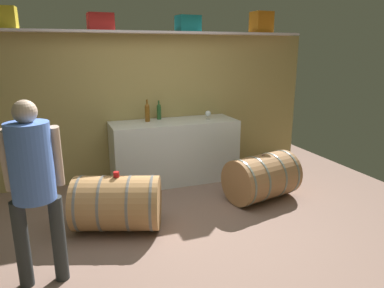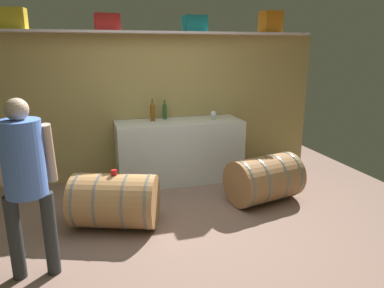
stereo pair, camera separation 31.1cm
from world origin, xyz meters
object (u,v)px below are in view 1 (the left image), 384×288
toolcase_orange (261,22)px  wine_bottle_green (159,111)px  wine_glass (208,114)px  tasting_cup (116,174)px  toolcase_teal (188,24)px  winemaker_pouring (33,176)px  wine_bottle_amber (147,112)px  wine_barrel_near (117,203)px  toolcase_yellow (0,17)px  work_cabinet (175,151)px  toolcase_red (101,22)px  wine_barrel_far (262,177)px

toolcase_orange → wine_bottle_green: bearing=-180.0°
wine_glass → tasting_cup: size_ratio=2.07×
toolcase_teal → winemaker_pouring: bearing=-138.2°
wine_bottle_amber → wine_barrel_near: wine_bottle_amber is taller
toolcase_orange → wine_barrel_near: size_ratio=0.30×
toolcase_yellow → toolcase_orange: (3.68, 0.00, 0.03)m
work_cabinet → wine_glass: size_ratio=13.84×
wine_bottle_amber → wine_bottle_green: bearing=26.5°
wine_barrel_near → tasting_cup: size_ratio=16.59×
wine_bottle_amber → winemaker_pouring: (-1.43, -2.08, -0.08)m
toolcase_red → toolcase_yellow: bearing=177.4°
toolcase_teal → wine_bottle_amber: 1.43m
toolcase_orange → tasting_cup: (-2.58, -1.48, -1.71)m
tasting_cup → work_cabinet: bearing=49.8°
toolcase_orange → wine_bottle_amber: toolcase_orange is taller
work_cabinet → tasting_cup: bearing=-130.2°
wine_bottle_amber → wine_glass: (0.90, -0.16, -0.05)m
toolcase_yellow → wine_glass: bearing=-2.0°
toolcase_yellow → winemaker_pouring: size_ratio=0.24×
toolcase_orange → work_cabinet: (-1.53, -0.24, -1.89)m
toolcase_yellow → wine_glass: size_ratio=2.80×
wine_barrel_far → winemaker_pouring: bearing=-174.8°
wine_barrel_near → tasting_cup: bearing=19.8°
toolcase_yellow → toolcase_teal: size_ratio=1.16×
work_cabinet → winemaker_pouring: (-1.80, -1.97, 0.51)m
toolcase_orange → tasting_cup: toolcase_orange is taller
work_cabinet → wine_bottle_amber: bearing=162.9°
toolcase_teal → tasting_cup: 2.61m
wine_bottle_amber → wine_barrel_far: wine_bottle_amber is taller
toolcase_teal → wine_glass: bearing=-56.6°
wine_barrel_near → wine_barrel_far: wine_barrel_near is taller
toolcase_teal → wine_glass: (0.22, -0.28, -1.30)m
toolcase_orange → work_cabinet: toolcase_orange is taller
work_cabinet → wine_bottle_green: 0.64m
wine_bottle_amber → wine_glass: 0.91m
work_cabinet → wine_glass: wine_glass is taller
toolcase_yellow → wine_bottle_amber: toolcase_yellow is taller
wine_barrel_far → wine_barrel_near: bearing=171.7°
wine_glass → wine_barrel_far: wine_glass is taller
toolcase_red → tasting_cup: toolcase_red is taller
wine_barrel_near → wine_bottle_green: bearing=78.4°
toolcase_red → work_cabinet: toolcase_red is taller
wine_barrel_far → toolcase_orange: bearing=50.2°
toolcase_orange → work_cabinet: bearing=-171.9°
wine_bottle_green → tasting_cup: bearing=-121.1°
work_cabinet → wine_bottle_green: wine_bottle_green is taller
toolcase_yellow → toolcase_teal: bearing=3.9°
work_cabinet → wine_glass: 0.76m
wine_bottle_amber → wine_bottle_green: size_ratio=1.13×
toolcase_red → winemaker_pouring: bearing=-114.0°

